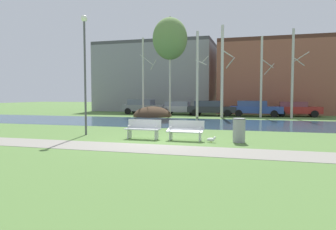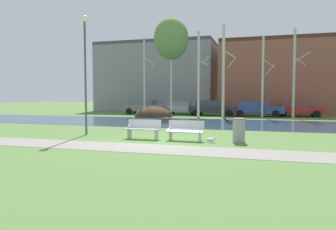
{
  "view_description": "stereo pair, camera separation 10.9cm",
  "coord_description": "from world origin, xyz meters",
  "px_view_note": "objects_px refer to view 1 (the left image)",
  "views": [
    {
      "loc": [
        3.91,
        -12.61,
        1.97
      ],
      "look_at": [
        0.03,
        1.11,
        1.07
      ],
      "focal_mm": 33.12,
      "sensor_mm": 36.0,
      "label": 1
    },
    {
      "loc": [
        4.01,
        -12.58,
        1.97
      ],
      "look_at": [
        0.03,
        1.11,
        1.07
      ],
      "focal_mm": 33.12,
      "sensor_mm": 36.0,
      "label": 2
    }
  ],
  "objects_px": {
    "streetlamp": "(85,57)",
    "parked_van_nearest_grey": "(144,106)",
    "bench_right": "(185,130)",
    "seagull": "(211,139)",
    "trash_bin": "(239,130)",
    "parked_suv_fifth_red": "(296,109)",
    "parked_hatch_third_dark": "(211,108)",
    "parked_wagon_fourth_blue": "(255,108)",
    "parked_sedan_second_silver": "(180,107)",
    "bench_left": "(143,128)"
  },
  "relations": [
    {
      "from": "parked_wagon_fourth_blue",
      "to": "parked_sedan_second_silver",
      "type": "bearing_deg",
      "value": 172.8
    },
    {
      "from": "parked_van_nearest_grey",
      "to": "parked_wagon_fourth_blue",
      "type": "distance_m",
      "value": 11.38
    },
    {
      "from": "bench_right",
      "to": "parked_van_nearest_grey",
      "type": "relative_size",
      "value": 0.35
    },
    {
      "from": "bench_right",
      "to": "trash_bin",
      "type": "bearing_deg",
      "value": 2.19
    },
    {
      "from": "parked_wagon_fourth_blue",
      "to": "parked_van_nearest_grey",
      "type": "bearing_deg",
      "value": 177.01
    },
    {
      "from": "seagull",
      "to": "parked_sedan_second_silver",
      "type": "height_order",
      "value": "parked_sedan_second_silver"
    },
    {
      "from": "parked_hatch_third_dark",
      "to": "seagull",
      "type": "bearing_deg",
      "value": -82.16
    },
    {
      "from": "seagull",
      "to": "streetlamp",
      "type": "relative_size",
      "value": 0.07
    },
    {
      "from": "bench_left",
      "to": "parked_wagon_fourth_blue",
      "type": "bearing_deg",
      "value": 74.0
    },
    {
      "from": "parked_suv_fifth_red",
      "to": "seagull",
      "type": "bearing_deg",
      "value": -106.61
    },
    {
      "from": "trash_bin",
      "to": "parked_hatch_third_dark",
      "type": "height_order",
      "value": "parked_hatch_third_dark"
    },
    {
      "from": "streetlamp",
      "to": "trash_bin",
      "type": "bearing_deg",
      "value": -3.52
    },
    {
      "from": "parked_hatch_third_dark",
      "to": "bench_left",
      "type": "bearing_deg",
      "value": -92.55
    },
    {
      "from": "bench_left",
      "to": "trash_bin",
      "type": "bearing_deg",
      "value": 1.18
    },
    {
      "from": "bench_right",
      "to": "parked_wagon_fourth_blue",
      "type": "height_order",
      "value": "parked_wagon_fourth_blue"
    },
    {
      "from": "streetlamp",
      "to": "parked_suv_fifth_red",
      "type": "relative_size",
      "value": 1.4
    },
    {
      "from": "parked_hatch_third_dark",
      "to": "parked_wagon_fourth_blue",
      "type": "xyz_separation_m",
      "value": [
        4.12,
        -0.0,
        0.01
      ]
    },
    {
      "from": "streetlamp",
      "to": "parked_van_nearest_grey",
      "type": "relative_size",
      "value": 1.28
    },
    {
      "from": "trash_bin",
      "to": "parked_van_nearest_grey",
      "type": "relative_size",
      "value": 0.22
    },
    {
      "from": "seagull",
      "to": "parked_suv_fifth_red",
      "type": "xyz_separation_m",
      "value": [
        5.39,
        18.06,
        0.61
      ]
    },
    {
      "from": "parked_sedan_second_silver",
      "to": "parked_hatch_third_dark",
      "type": "xyz_separation_m",
      "value": [
        3.36,
        -0.94,
        0.04
      ]
    },
    {
      "from": "bench_right",
      "to": "parked_van_nearest_grey",
      "type": "distance_m",
      "value": 19.54
    },
    {
      "from": "bench_right",
      "to": "trash_bin",
      "type": "xyz_separation_m",
      "value": [
        2.28,
        0.09,
        0.05
      ]
    },
    {
      "from": "parked_van_nearest_grey",
      "to": "parked_hatch_third_dark",
      "type": "height_order",
      "value": "parked_van_nearest_grey"
    },
    {
      "from": "parked_van_nearest_grey",
      "to": "bench_right",
      "type": "bearing_deg",
      "value": -64.37
    },
    {
      "from": "streetlamp",
      "to": "parked_wagon_fourth_blue",
      "type": "bearing_deg",
      "value": 63.76
    },
    {
      "from": "parked_van_nearest_grey",
      "to": "parked_sedan_second_silver",
      "type": "relative_size",
      "value": 1.08
    },
    {
      "from": "streetlamp",
      "to": "parked_suv_fifth_red",
      "type": "distance_m",
      "value": 21.1
    },
    {
      "from": "bench_right",
      "to": "parked_suv_fifth_red",
      "type": "bearing_deg",
      "value": 69.73
    },
    {
      "from": "bench_left",
      "to": "parked_suv_fifth_red",
      "type": "bearing_deg",
      "value": 64.35
    },
    {
      "from": "streetlamp",
      "to": "bench_left",
      "type": "bearing_deg",
      "value": -9.59
    },
    {
      "from": "parked_sedan_second_silver",
      "to": "bench_left",
      "type": "bearing_deg",
      "value": -81.78
    },
    {
      "from": "parked_sedan_second_silver",
      "to": "parked_hatch_third_dark",
      "type": "relative_size",
      "value": 0.91
    },
    {
      "from": "seagull",
      "to": "parked_wagon_fourth_blue",
      "type": "height_order",
      "value": "parked_wagon_fourth_blue"
    },
    {
      "from": "seagull",
      "to": "streetlamp",
      "type": "distance_m",
      "value": 7.45
    },
    {
      "from": "trash_bin",
      "to": "streetlamp",
      "type": "xyz_separation_m",
      "value": [
        -7.49,
        0.46,
        3.35
      ]
    },
    {
      "from": "seagull",
      "to": "parked_wagon_fourth_blue",
      "type": "relative_size",
      "value": 0.09
    },
    {
      "from": "trash_bin",
      "to": "parked_sedan_second_silver",
      "type": "xyz_separation_m",
      "value": [
        -6.84,
        17.88,
        0.2
      ]
    },
    {
      "from": "parked_van_nearest_grey",
      "to": "parked_wagon_fourth_blue",
      "type": "bearing_deg",
      "value": -2.99
    },
    {
      "from": "bench_left",
      "to": "trash_bin",
      "type": "height_order",
      "value": "trash_bin"
    },
    {
      "from": "seagull",
      "to": "bench_right",
      "type": "bearing_deg",
      "value": 166.03
    },
    {
      "from": "seagull",
      "to": "parked_hatch_third_dark",
      "type": "distance_m",
      "value": 17.49
    },
    {
      "from": "parked_sedan_second_silver",
      "to": "parked_wagon_fourth_blue",
      "type": "height_order",
      "value": "parked_wagon_fourth_blue"
    },
    {
      "from": "bench_left",
      "to": "parked_hatch_third_dark",
      "type": "height_order",
      "value": "parked_hatch_third_dark"
    },
    {
      "from": "trash_bin",
      "to": "seagull",
      "type": "bearing_deg",
      "value": -161.01
    },
    {
      "from": "parked_wagon_fourth_blue",
      "to": "parked_suv_fifth_red",
      "type": "relative_size",
      "value": 1.13
    },
    {
      "from": "parked_sedan_second_silver",
      "to": "bench_right",
      "type": "bearing_deg",
      "value": -75.75
    },
    {
      "from": "parked_van_nearest_grey",
      "to": "parked_hatch_third_dark",
      "type": "relative_size",
      "value": 0.98
    },
    {
      "from": "bench_right",
      "to": "parked_sedan_second_silver",
      "type": "distance_m",
      "value": 18.54
    },
    {
      "from": "bench_right",
      "to": "parked_sedan_second_silver",
      "type": "xyz_separation_m",
      "value": [
        -4.56,
        17.97,
        0.26
      ]
    }
  ]
}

